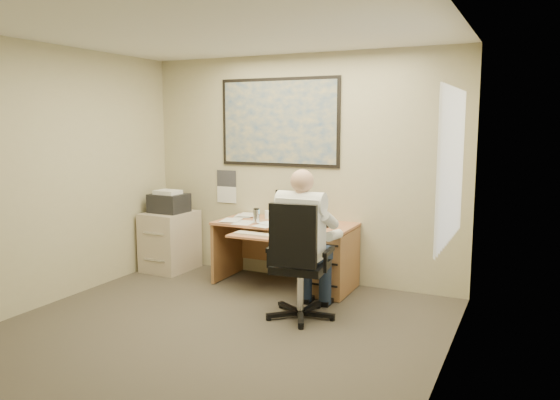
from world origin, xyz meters
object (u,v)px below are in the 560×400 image
at_px(filing_cabinet, 170,236).
at_px(person, 302,244).
at_px(desk, 312,251).
at_px(office_chair, 298,285).

height_order(filing_cabinet, person, person).
distance_m(desk, person, 0.96).
bearing_deg(filing_cabinet, office_chair, -20.68).
bearing_deg(office_chair, desk, 97.34).
relative_size(filing_cabinet, person, 0.72).
bearing_deg(person, filing_cabinet, 157.96).
distance_m(office_chair, person, 0.40).
relative_size(desk, filing_cabinet, 1.54).
relative_size(filing_cabinet, office_chair, 0.90).
bearing_deg(desk, filing_cabinet, -179.36).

